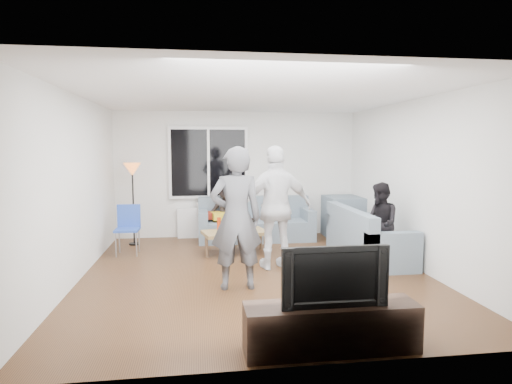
{
  "coord_description": "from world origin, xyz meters",
  "views": [
    {
      "loc": [
        -0.83,
        -6.12,
        1.86
      ],
      "look_at": [
        0.1,
        0.6,
        1.15
      ],
      "focal_mm": 29.82,
      "sensor_mm": 36.0,
      "label": 1
    }
  ],
  "objects": [
    {
      "name": "tv_console",
      "position": [
        0.37,
        -2.5,
        0.22
      ],
      "size": [
        1.6,
        0.4,
        0.44
      ],
      "primitive_type": "cube",
      "color": "#34241A",
      "rests_on": "floor"
    },
    {
      "name": "television",
      "position": [
        0.37,
        -2.5,
        0.72
      ],
      "size": [
        0.97,
        0.13,
        0.56
      ],
      "primitive_type": "imported",
      "color": "black",
      "rests_on": "tv_console"
    },
    {
      "name": "wall_left",
      "position": [
        -2.52,
        0.0,
        1.3
      ],
      "size": [
        0.04,
        5.5,
        2.6
      ],
      "primitive_type": "cube",
      "color": "silver",
      "rests_on": "ground"
    },
    {
      "name": "floor_lamp",
      "position": [
        -2.05,
        2.15,
        0.78
      ],
      "size": [
        0.32,
        0.32,
        1.56
      ],
      "primitive_type": null,
      "color": "orange",
      "rests_on": "floor"
    },
    {
      "name": "bottle_e",
      "position": [
        0.15,
        1.29,
        0.51
      ],
      "size": [
        0.07,
        0.07,
        0.22
      ],
      "primitive_type": "cylinder",
      "color": "black",
      "rests_on": "coffee_table"
    },
    {
      "name": "sofa_corner",
      "position": [
        2.23,
        2.27,
        0.42
      ],
      "size": [
        0.85,
        0.85,
        0.85
      ],
      "primitive_type": "cube",
      "color": "slate",
      "rests_on": "floor"
    },
    {
      "name": "wall_back",
      "position": [
        0.0,
        2.77,
        1.3
      ],
      "size": [
        5.0,
        0.04,
        2.6
      ],
      "primitive_type": "cube",
      "color": "silver",
      "rests_on": "ground"
    },
    {
      "name": "bottle_d",
      "position": [
        -0.02,
        1.18,
        0.54
      ],
      "size": [
        0.07,
        0.07,
        0.28
      ],
      "primitive_type": "cylinder",
      "color": "orange",
      "rests_on": "coffee_table"
    },
    {
      "name": "floor",
      "position": [
        0.0,
        0.0,
        -0.02
      ],
      "size": [
        5.0,
        5.5,
        0.04
      ],
      "primitive_type": "cube",
      "color": "#56351C",
      "rests_on": "ground"
    },
    {
      "name": "pitcher",
      "position": [
        -0.16,
        1.25,
        0.49
      ],
      "size": [
        0.17,
        0.17,
        0.17
      ],
      "primitive_type": "cylinder",
      "color": "maroon",
      "rests_on": "coffee_table"
    },
    {
      "name": "bottle_a",
      "position": [
        -0.46,
        1.36,
        0.51
      ],
      "size": [
        0.07,
        0.07,
        0.22
      ],
      "primitive_type": "cylinder",
      "color": "red",
      "rests_on": "coffee_table"
    },
    {
      "name": "radiator",
      "position": [
        -0.6,
        2.65,
        0.31
      ],
      "size": [
        1.3,
        0.12,
        0.62
      ],
      "primitive_type": "cube",
      "color": "silver",
      "rests_on": "floor"
    },
    {
      "name": "player_left",
      "position": [
        -0.33,
        -0.65,
        0.94
      ],
      "size": [
        0.7,
        0.47,
        1.88
      ],
      "primitive_type": "imported",
      "rotation": [
        0.0,
        0.0,
        3.17
      ],
      "color": "#47474B",
      "rests_on": "floor"
    },
    {
      "name": "cushion_red",
      "position": [
        -0.5,
        2.33,
        0.51
      ],
      "size": [
        0.37,
        0.31,
        0.13
      ],
      "primitive_type": "cube",
      "rotation": [
        0.0,
        0.0,
        -0.04
      ],
      "color": "maroon",
      "rests_on": "sofa_back_section"
    },
    {
      "name": "vase",
      "position": [
        -0.77,
        2.62,
        0.71
      ],
      "size": [
        0.2,
        0.2,
        0.19
      ],
      "primitive_type": "imported",
      "rotation": [
        0.0,
        0.0,
        -0.13
      ],
      "color": "white",
      "rests_on": "radiator"
    },
    {
      "name": "potted_plant",
      "position": [
        -0.16,
        2.62,
        0.81
      ],
      "size": [
        0.24,
        0.2,
        0.39
      ],
      "primitive_type": "imported",
      "rotation": [
        0.0,
        0.0,
        0.16
      ],
      "color": "#2D6C2B",
      "rests_on": "radiator"
    },
    {
      "name": "window_mullion",
      "position": [
        -0.6,
        2.64,
        1.55
      ],
      "size": [
        0.05,
        0.03,
        1.35
      ],
      "primitive_type": "cube",
      "color": "white",
      "rests_on": "window_frame"
    },
    {
      "name": "player_right",
      "position": [
        0.37,
        0.21,
        0.95
      ],
      "size": [
        1.16,
        0.6,
        1.89
      ],
      "primitive_type": "imported",
      "rotation": [
        0.0,
        0.0,
        3.27
      ],
      "color": "silver",
      "rests_on": "floor"
    },
    {
      "name": "sofa_back_section",
      "position": [
        0.33,
        2.27,
        0.42
      ],
      "size": [
        2.3,
        0.85,
        0.85
      ],
      "primitive_type": null,
      "color": "slate",
      "rests_on": "floor"
    },
    {
      "name": "wall_front",
      "position": [
        0.0,
        -2.77,
        1.3
      ],
      "size": [
        5.0,
        0.04,
        2.6
      ],
      "primitive_type": "cube",
      "color": "silver",
      "rests_on": "ground"
    },
    {
      "name": "wall_right",
      "position": [
        2.52,
        0.0,
        1.3
      ],
      "size": [
        0.04,
        5.5,
        2.6
      ],
      "primitive_type": "cube",
      "color": "silver",
      "rests_on": "ground"
    },
    {
      "name": "side_chair",
      "position": [
        -2.05,
        1.39,
        0.43
      ],
      "size": [
        0.41,
        0.41,
        0.86
      ],
      "primitive_type": null,
      "rotation": [
        0.0,
        0.0,
        -0.03
      ],
      "color": "#294CB5",
      "rests_on": "floor"
    },
    {
      "name": "spectator_back",
      "position": [
        -0.29,
        2.3,
        0.6
      ],
      "size": [
        0.86,
        0.62,
        1.19
      ],
      "primitive_type": "imported",
      "rotation": [
        0.0,
        0.0,
        -0.26
      ],
      "color": "black",
      "rests_on": "floor"
    },
    {
      "name": "coffee_table",
      "position": [
        -0.19,
        1.22,
        0.2
      ],
      "size": [
        1.2,
        0.82,
        0.4
      ],
      "primitive_type": "cube",
      "rotation": [
        0.0,
        0.0,
        0.21
      ],
      "color": "#A78851",
      "rests_on": "floor"
    },
    {
      "name": "sofa_right_section",
      "position": [
        2.02,
        0.6,
        0.42
      ],
      "size": [
        2.0,
        0.85,
        0.85
      ],
      "primitive_type": null,
      "rotation": [
        0.0,
        0.0,
        1.57
      ],
      "color": "slate",
      "rests_on": "floor"
    },
    {
      "name": "cushion_yellow",
      "position": [
        -0.37,
        2.25,
        0.51
      ],
      "size": [
        0.43,
        0.38,
        0.14
      ],
      "primitive_type": "cube",
      "rotation": [
        0.0,
        0.0,
        0.18
      ],
      "color": "gold",
      "rests_on": "sofa_back_section"
    },
    {
      "name": "bottle_b",
      "position": [
        -0.32,
        1.07,
        0.53
      ],
      "size": [
        0.08,
        0.08,
        0.26
      ],
      "primitive_type": "cylinder",
      "color": "#31981B",
      "rests_on": "coffee_table"
    },
    {
      "name": "window_glass",
      "position": [
        -0.6,
        2.65,
        1.55
      ],
      "size": [
        1.5,
        0.02,
        1.35
      ],
      "primitive_type": "cube",
      "color": "black",
      "rests_on": "window_frame"
    },
    {
      "name": "spectator_right",
      "position": [
        2.02,
        0.17,
        0.66
      ],
      "size": [
        0.55,
        0.68,
        1.32
      ],
      "primitive_type": "imported",
      "rotation": [
        0.0,
        0.0,
        -1.65
      ],
      "color": "black",
      "rests_on": "floor"
    },
    {
      "name": "window_frame",
      "position": [
        -0.6,
        2.69,
        1.55
      ],
      "size": [
        1.62,
        0.06,
        1.47
      ],
      "primitive_type": "cube",
      "color": "white",
      "rests_on": "wall_back"
    },
    {
      "name": "ceiling",
      "position": [
        0.0,
        0.0,
        2.62
      ],
      "size": [
        5.0,
        5.5,
        0.04
      ],
      "primitive_type": "cube",
      "color": "white",
      "rests_on": "ground"
    }
  ]
}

